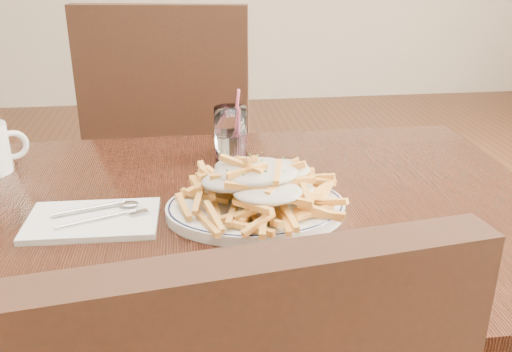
{
  "coord_description": "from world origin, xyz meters",
  "views": [
    {
      "loc": [
        -0.05,
        -0.91,
        1.19
      ],
      "look_at": [
        0.06,
        -0.04,
        0.82
      ],
      "focal_mm": 40.0,
      "sensor_mm": 36.0,
      "label": 1
    }
  ],
  "objects": [
    {
      "name": "table",
      "position": [
        0.0,
        0.0,
        0.67
      ],
      "size": [
        1.2,
        0.8,
        0.75
      ],
      "color": "black",
      "rests_on": "ground"
    },
    {
      "name": "chair_far",
      "position": [
        -0.09,
        0.77,
        0.58
      ],
      "size": [
        0.55,
        0.55,
        1.03
      ],
      "color": "black",
      "rests_on": "ground"
    },
    {
      "name": "fries_plate",
      "position": [
        0.06,
        -0.04,
        0.76
      ],
      "size": [
        0.32,
        0.28,
        0.02
      ],
      "color": "white",
      "rests_on": "table"
    },
    {
      "name": "loaded_fries",
      "position": [
        0.06,
        -0.04,
        0.81
      ],
      "size": [
        0.29,
        0.24,
        0.08
      ],
      "color": "#EDA948",
      "rests_on": "fries_plate"
    },
    {
      "name": "napkin",
      "position": [
        -0.21,
        -0.04,
        0.76
      ],
      "size": [
        0.22,
        0.14,
        0.01
      ],
      "primitive_type": "cube",
      "rotation": [
        0.0,
        0.0,
        -0.03
      ],
      "color": "white",
      "rests_on": "table"
    },
    {
      "name": "cutlery",
      "position": [
        -0.21,
        -0.03,
        0.76
      ],
      "size": [
        0.16,
        0.11,
        0.01
      ],
      "color": "silver",
      "rests_on": "napkin"
    },
    {
      "name": "water_glass",
      "position": [
        0.04,
        0.24,
        0.8
      ],
      "size": [
        0.07,
        0.07,
        0.15
      ],
      "color": "white",
      "rests_on": "table"
    }
  ]
}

